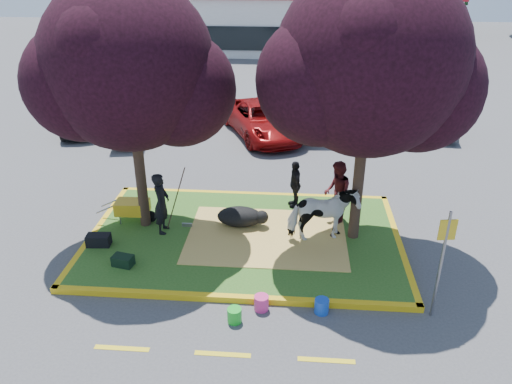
# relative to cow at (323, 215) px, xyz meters

# --- Properties ---
(ground) EXTENTS (90.00, 90.00, 0.00)m
(ground) POSITION_rel_cow_xyz_m (-2.04, 0.06, -0.90)
(ground) COLOR #424244
(ground) RESTS_ON ground
(median_island) EXTENTS (8.00, 5.00, 0.15)m
(median_island) POSITION_rel_cow_xyz_m (-2.04, 0.06, -0.82)
(median_island) COLOR #295A1C
(median_island) RESTS_ON ground
(curb_near) EXTENTS (8.30, 0.16, 0.15)m
(curb_near) POSITION_rel_cow_xyz_m (-2.04, -2.52, -0.82)
(curb_near) COLOR yellow
(curb_near) RESTS_ON ground
(curb_far) EXTENTS (8.30, 0.16, 0.15)m
(curb_far) POSITION_rel_cow_xyz_m (-2.04, 2.64, -0.82)
(curb_far) COLOR yellow
(curb_far) RESTS_ON ground
(curb_left) EXTENTS (0.16, 5.30, 0.15)m
(curb_left) POSITION_rel_cow_xyz_m (-6.12, 0.06, -0.82)
(curb_left) COLOR yellow
(curb_left) RESTS_ON ground
(curb_right) EXTENTS (0.16, 5.30, 0.15)m
(curb_right) POSITION_rel_cow_xyz_m (2.04, 0.06, -0.82)
(curb_right) COLOR yellow
(curb_right) RESTS_ON ground
(straw_bedding) EXTENTS (4.20, 3.00, 0.01)m
(straw_bedding) POSITION_rel_cow_xyz_m (-1.44, 0.06, -0.74)
(straw_bedding) COLOR #EDCA61
(straw_bedding) RESTS_ON median_island
(tree_purple_left) EXTENTS (5.06, 4.20, 6.51)m
(tree_purple_left) POSITION_rel_cow_xyz_m (-4.82, 0.44, 3.46)
(tree_purple_left) COLOR black
(tree_purple_left) RESTS_ON median_island
(tree_purple_right) EXTENTS (5.30, 4.40, 6.82)m
(tree_purple_right) POSITION_rel_cow_xyz_m (0.88, 0.24, 3.66)
(tree_purple_right) COLOR black
(tree_purple_right) RESTS_ON median_island
(fire_lane_stripe_a) EXTENTS (1.10, 0.12, 0.01)m
(fire_lane_stripe_a) POSITION_rel_cow_xyz_m (-4.04, -4.14, -0.89)
(fire_lane_stripe_a) COLOR yellow
(fire_lane_stripe_a) RESTS_ON ground
(fire_lane_stripe_b) EXTENTS (1.10, 0.12, 0.01)m
(fire_lane_stripe_b) POSITION_rel_cow_xyz_m (-2.04, -4.14, -0.89)
(fire_lane_stripe_b) COLOR yellow
(fire_lane_stripe_b) RESTS_ON ground
(fire_lane_stripe_c) EXTENTS (1.10, 0.12, 0.01)m
(fire_lane_stripe_c) POSITION_rel_cow_xyz_m (-0.04, -4.14, -0.89)
(fire_lane_stripe_c) COLOR yellow
(fire_lane_stripe_c) RESTS_ON ground
(retail_building) EXTENTS (20.40, 8.40, 4.40)m
(retail_building) POSITION_rel_cow_xyz_m (-0.04, 28.04, 1.35)
(retail_building) COLOR silver
(retail_building) RESTS_ON ground
(cow) EXTENTS (1.91, 1.22, 1.49)m
(cow) POSITION_rel_cow_xyz_m (0.00, 0.00, 0.00)
(cow) COLOR silver
(cow) RESTS_ON median_island
(calf) EXTENTS (1.42, 1.09, 0.54)m
(calf) POSITION_rel_cow_xyz_m (-2.22, 0.60, -0.47)
(calf) COLOR black
(calf) RESTS_ON median_island
(handler) EXTENTS (0.41, 0.62, 1.70)m
(handler) POSITION_rel_cow_xyz_m (-4.25, 0.12, 0.10)
(handler) COLOR black
(handler) RESTS_ON median_island
(visitor_a) EXTENTS (0.71, 0.89, 1.78)m
(visitor_a) POSITION_rel_cow_xyz_m (0.43, 1.06, 0.14)
(visitor_a) COLOR #471417
(visitor_a) RESTS_ON median_island
(visitor_b) EXTENTS (0.51, 0.89, 1.43)m
(visitor_b) POSITION_rel_cow_xyz_m (-0.73, 1.90, -0.03)
(visitor_b) COLOR black
(visitor_b) RESTS_ON median_island
(wheelbarrow) EXTENTS (1.64, 0.56, 0.62)m
(wheelbarrow) POSITION_rel_cow_xyz_m (-5.22, 0.61, -0.32)
(wheelbarrow) COLOR black
(wheelbarrow) RESTS_ON median_island
(gear_bag_dark) EXTENTS (0.62, 0.37, 0.30)m
(gear_bag_dark) POSITION_rel_cow_xyz_m (-5.74, -0.72, -0.59)
(gear_bag_dark) COLOR black
(gear_bag_dark) RESTS_ON median_island
(gear_bag_green) EXTENTS (0.55, 0.40, 0.26)m
(gear_bag_green) POSITION_rel_cow_xyz_m (-4.83, -1.56, -0.61)
(gear_bag_green) COLOR black
(gear_bag_green) RESTS_ON median_island
(sign_post) EXTENTS (0.35, 0.08, 2.52)m
(sign_post) POSITION_rel_cow_xyz_m (2.26, -2.64, 0.66)
(sign_post) COLOR slate
(sign_post) RESTS_ON ground
(bucket_green) EXTENTS (0.33, 0.33, 0.33)m
(bucket_green) POSITION_rel_cow_xyz_m (-1.92, -3.18, -0.73)
(bucket_green) COLOR green
(bucket_green) RESTS_ON ground
(bucket_pink) EXTENTS (0.32, 0.32, 0.34)m
(bucket_pink) POSITION_rel_cow_xyz_m (-1.39, -2.74, -0.73)
(bucket_pink) COLOR #DC307F
(bucket_pink) RESTS_ON ground
(bucket_blue) EXTENTS (0.32, 0.32, 0.33)m
(bucket_blue) POSITION_rel_cow_xyz_m (-0.09, -2.74, -0.73)
(bucket_blue) COLOR blue
(bucket_blue) RESTS_ON ground
(car_black) EXTENTS (3.07, 4.76, 1.51)m
(car_black) POSITION_rel_cow_xyz_m (-9.91, 8.77, -0.14)
(car_black) COLOR black
(car_black) RESTS_ON ground
(car_silver) EXTENTS (1.91, 3.83, 1.20)m
(car_silver) POSITION_rel_cow_xyz_m (-7.48, 7.69, -0.29)
(car_silver) COLOR #A8ACB0
(car_silver) RESTS_ON ground
(car_red) EXTENTS (4.13, 5.52, 1.39)m
(car_red) POSITION_rel_cow_xyz_m (-2.10, 8.39, -0.20)
(car_red) COLOR maroon
(car_red) RESTS_ON ground
(car_white) EXTENTS (2.00, 4.37, 1.24)m
(car_white) POSITION_rel_cow_xyz_m (-0.04, 9.37, -0.28)
(car_white) COLOR silver
(car_white) RESTS_ON ground
(car_grey) EXTENTS (1.61, 3.78, 1.21)m
(car_grey) POSITION_rel_cow_xyz_m (5.20, 9.50, -0.29)
(car_grey) COLOR #4E5155
(car_grey) RESTS_ON ground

